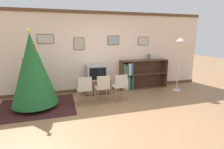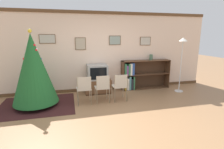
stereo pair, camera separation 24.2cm
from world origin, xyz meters
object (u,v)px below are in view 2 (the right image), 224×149
Objects in this scene: tv_console at (97,86)px; folding_chair_center at (103,87)px; christmas_tree at (33,69)px; folding_chair_right at (120,86)px; bookshelf at (137,75)px; vase at (151,57)px; television at (97,72)px; folding_chair_left at (84,88)px; standing_lamp at (182,51)px.

folding_chair_center is at bearing -90.00° from tv_console.
christmas_tree is 2.52× the size of folding_chair_center.
folding_chair_right is (0.52, -0.93, 0.23)m from tv_console.
christmas_tree reaches higher than bookshelf.
tv_console is 1.08× the size of folding_chair_right.
bookshelf is at bearing -174.68° from vase.
christmas_tree is 2.52× the size of folding_chair_right.
folding_chair_center is at bearing -6.76° from christmas_tree.
christmas_tree is at bearing -158.70° from tv_console.
folding_chair_center is at bearing -145.09° from bookshelf.
television reaches higher than folding_chair_left.
tv_console is at bearing -175.67° from vase.
vase reaches higher than folding_chair_center.
christmas_tree reaches higher than standing_lamp.
bookshelf is at bearing 153.90° from standing_lamp.
tv_console is at bearing 90.00° from television.
folding_chair_left is at bearing -9.44° from christmas_tree.
folding_chair_left is (-0.52, -0.93, -0.25)m from television.
christmas_tree is 4.63m from standing_lamp.
vase is at bearing 4.33° from tv_console.
bookshelf is at bearing 3.98° from tv_console.
bookshelf is (0.95, 1.03, 0.03)m from folding_chair_right.
vase is (2.53, 1.08, 0.67)m from folding_chair_left.
bookshelf is (2.00, 1.03, 0.03)m from folding_chair_left.
television is 0.80× the size of folding_chair_right.
bookshelf is 0.97× the size of standing_lamp.
television is at bearing 169.09° from standing_lamp.
folding_chair_right is at bearing -60.50° from television.
standing_lamp reaches higher than folding_chair_center.
standing_lamp reaches higher than vase.
tv_console is 0.96m from folding_chair_center.
tv_console is (1.82, 0.71, -0.80)m from christmas_tree.
christmas_tree is at bearing -166.15° from bookshelf.
folding_chair_right is 1.40m from bookshelf.
television is 2.92m from standing_lamp.
television is at bearing 119.50° from folding_chair_right.
folding_chair_left is at bearing -152.74° from bookshelf.
folding_chair_right is at bearing 0.00° from folding_chair_left.
folding_chair_center is 1.80m from bookshelf.
standing_lamp is at bearing 2.13° from christmas_tree.
bookshelf reaches higher than folding_chair_center.
standing_lamp reaches higher than bookshelf.
christmas_tree is 3.17× the size of television.
folding_chair_left is 0.52m from folding_chair_center.
folding_chair_left is 0.44× the size of standing_lamp.
vase is 1.08m from standing_lamp.
folding_chair_center and folding_chair_right have the same top height.
standing_lamp is (0.78, -0.69, 0.27)m from vase.
bookshelf reaches higher than folding_chair_right.
tv_console is at bearing 21.30° from christmas_tree.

